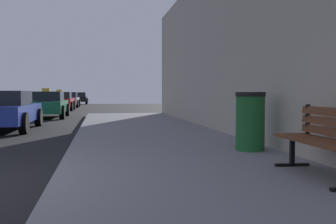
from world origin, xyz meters
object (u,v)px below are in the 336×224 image
at_px(bench, 325,136).
at_px(car_blue, 3,110).
at_px(car_green, 47,104).
at_px(trash_bin, 250,121).
at_px(car_silver, 67,100).
at_px(car_red, 60,101).
at_px(car_black, 78,98).

bearing_deg(bench, car_blue, 124.88).
bearing_deg(bench, car_green, 110.78).
relative_size(trash_bin, car_silver, 0.24).
xyz_separation_m(car_blue, car_silver, (0.40, 21.25, -0.00)).
distance_m(car_red, car_black, 16.02).
bearing_deg(bench, car_red, 104.92).
height_order(car_green, car_silver, car_green).
bearing_deg(car_silver, car_red, -90.36).
xyz_separation_m(bench, car_red, (-5.51, 23.92, -0.02)).
bearing_deg(car_blue, car_black, 88.50).
bearing_deg(car_black, car_green, -90.66).
distance_m(bench, car_blue, 10.80).
height_order(car_blue, car_silver, same).
distance_m(bench, trash_bin, 2.39).
bearing_deg(car_red, car_silver, 89.64).
height_order(car_blue, car_green, car_green).
bearing_deg(trash_bin, car_green, 111.65).
height_order(trash_bin, car_blue, car_blue).
xyz_separation_m(trash_bin, car_blue, (-5.80, 6.68, -0.04)).
height_order(car_red, car_black, car_red).
bearing_deg(car_red, car_green, -88.81).
relative_size(trash_bin, car_green, 0.24).
bearing_deg(car_black, bench, -82.78).
xyz_separation_m(car_green, car_silver, (-0.13, 14.66, -0.00)).
relative_size(bench, car_black, 0.43).
bearing_deg(trash_bin, car_silver, 100.94).
xyz_separation_m(trash_bin, car_green, (-5.27, 13.28, -0.04)).
distance_m(trash_bin, car_blue, 8.85).
xyz_separation_m(bench, car_blue, (-5.87, 9.06, -0.02)).
distance_m(bench, car_silver, 30.81).
distance_m(bench, car_red, 24.55).
bearing_deg(bench, car_silver, 102.18).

